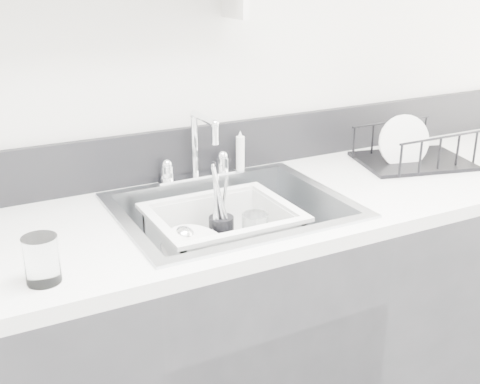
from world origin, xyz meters
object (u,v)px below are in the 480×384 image
wash_tub (223,236)px  dish_rack (414,145)px  counter_run (233,344)px  sink (232,235)px

wash_tub → dish_rack: 0.77m
counter_run → dish_rack: dish_rack is taller
counter_run → dish_rack: bearing=5.4°
counter_run → sink: sink is taller
sink → dish_rack: (0.73, 0.07, 0.15)m
counter_run → wash_tub: 0.37m
sink → wash_tub: (-0.02, 0.01, -0.00)m
wash_tub → dish_rack: (0.76, 0.06, 0.15)m
counter_run → wash_tub: counter_run is taller
dish_rack → counter_run: bearing=-160.3°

